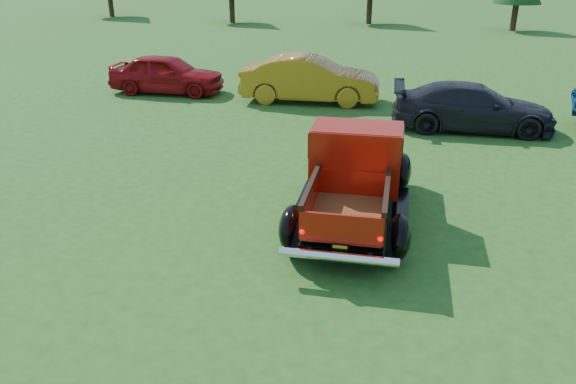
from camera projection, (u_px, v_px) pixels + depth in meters
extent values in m
plane|color=#1F5017|center=(255.00, 240.00, 9.53)|extent=(120.00, 120.00, 0.00)
cylinder|color=#332114|center=(111.00, 3.00, 41.32)|extent=(0.36, 0.36, 1.87)
cylinder|color=#332114|center=(232.00, 10.00, 37.86)|extent=(0.36, 0.36, 1.66)
cylinder|color=#332114|center=(369.00, 10.00, 37.24)|extent=(0.36, 0.36, 1.80)
cylinder|color=#332114|center=(514.00, 17.00, 34.04)|extent=(0.36, 0.36, 1.58)
cylinder|color=black|center=(296.00, 234.00, 8.98)|extent=(0.28, 0.73, 0.72)
cylinder|color=black|center=(393.00, 243.00, 8.70)|extent=(0.28, 0.73, 0.72)
cylinder|color=black|center=(322.00, 170.00, 11.56)|extent=(0.28, 0.73, 0.72)
cylinder|color=black|center=(397.00, 176.00, 11.28)|extent=(0.28, 0.73, 0.72)
cube|color=black|center=(353.00, 198.00, 10.15)|extent=(1.63, 4.31, 0.18)
cube|color=#A01408|center=(361.00, 152.00, 11.34)|extent=(1.64, 1.48, 0.56)
cube|color=silver|center=(363.00, 142.00, 11.96)|extent=(1.43, 0.18, 0.45)
cube|color=#A01408|center=(356.00, 157.00, 10.17)|extent=(1.68, 1.17, 1.17)
cube|color=black|center=(357.00, 141.00, 10.04)|extent=(1.71, 1.08, 0.45)
cube|color=#A01408|center=(358.00, 128.00, 9.95)|extent=(1.60, 1.07, 0.07)
cube|color=brown|center=(347.00, 217.00, 9.08)|extent=(1.37, 1.90, 0.04)
cube|color=#A01408|center=(310.00, 201.00, 9.10)|extent=(0.20, 1.79, 0.47)
cube|color=#A01408|center=(386.00, 207.00, 8.88)|extent=(0.20, 1.79, 0.47)
cube|color=#A01408|center=(353.00, 183.00, 9.80)|extent=(1.21, 0.15, 0.47)
cube|color=#A01408|center=(341.00, 229.00, 8.18)|extent=(1.21, 0.16, 0.47)
cube|color=black|center=(310.00, 185.00, 8.99)|extent=(0.24, 1.79, 0.08)
cube|color=black|center=(387.00, 191.00, 8.77)|extent=(0.24, 1.79, 0.08)
ellipsoid|color=black|center=(291.00, 227.00, 8.95)|extent=(0.50, 0.98, 0.79)
ellipsoid|color=black|center=(399.00, 237.00, 8.64)|extent=(0.50, 0.98, 0.79)
ellipsoid|color=black|center=(318.00, 165.00, 11.54)|extent=(0.50, 0.98, 0.79)
ellipsoid|color=black|center=(402.00, 171.00, 11.22)|extent=(0.50, 0.98, 0.79)
cube|color=black|center=(306.00, 201.00, 10.31)|extent=(0.45, 1.90, 0.05)
cube|color=black|center=(400.00, 209.00, 10.00)|extent=(0.45, 1.90, 0.05)
cylinder|color=silver|center=(338.00, 257.00, 8.12)|extent=(1.76, 0.30, 0.14)
cube|color=black|center=(340.00, 248.00, 8.27)|extent=(0.27, 0.04, 0.13)
cube|color=gold|center=(340.00, 248.00, 8.26)|extent=(0.22, 0.03, 0.09)
sphere|color=#CC0505|center=(302.00, 232.00, 8.30)|extent=(0.08, 0.08, 0.08)
sphere|color=#CC0505|center=(380.00, 239.00, 8.09)|extent=(0.08, 0.08, 0.08)
imported|color=maroon|center=(167.00, 74.00, 19.14)|extent=(3.99, 1.90, 1.32)
imported|color=#A96D16|center=(310.00, 79.00, 17.99)|extent=(4.58, 2.10, 1.46)
imported|color=black|center=(473.00, 107.00, 15.20)|extent=(4.46, 2.20, 1.25)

